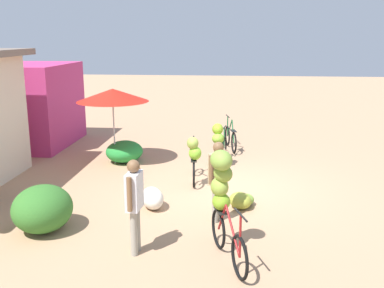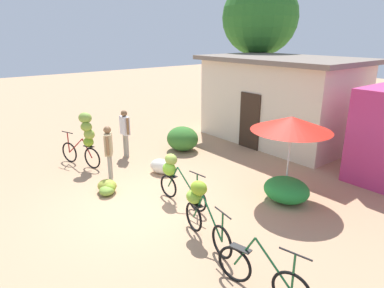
{
  "view_description": "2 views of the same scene",
  "coord_description": "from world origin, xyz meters",
  "px_view_note": "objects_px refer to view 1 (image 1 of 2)",
  "views": [
    {
      "loc": [
        -10.18,
        -0.24,
        3.5
      ],
      "look_at": [
        1.02,
        0.85,
        0.78
      ],
      "focal_mm": 42.24,
      "sensor_mm": 36.0,
      "label": 1
    },
    {
      "loc": [
        6.43,
        -3.76,
        3.97
      ],
      "look_at": [
        -0.15,
        1.53,
        1.24
      ],
      "focal_mm": 31.9,
      "sensor_mm": 36.0,
      "label": 2
    }
  ],
  "objects_px": {
    "person_vendor": "(134,197)",
    "bicycle_center_loaded": "(219,141)",
    "shop_pink": "(26,105)",
    "banana_pile_on_ground": "(242,200)",
    "market_umbrella": "(113,95)",
    "bicycle_near_pile": "(194,156)",
    "produce_sack": "(152,198)",
    "bicycle_leftmost": "(223,194)",
    "person_bystander": "(218,174)",
    "bicycle_by_shop": "(231,138)"
  },
  "relations": [
    {
      "from": "bicycle_leftmost",
      "to": "shop_pink",
      "type": "bearing_deg",
      "value": 43.03
    },
    {
      "from": "bicycle_by_shop",
      "to": "produce_sack",
      "type": "xyz_separation_m",
      "value": [
        -5.14,
        1.54,
        -0.14
      ]
    },
    {
      "from": "person_bystander",
      "to": "market_umbrella",
      "type": "bearing_deg",
      "value": 38.74
    },
    {
      "from": "produce_sack",
      "to": "person_vendor",
      "type": "distance_m",
      "value": 2.12
    },
    {
      "from": "shop_pink",
      "to": "bicycle_center_loaded",
      "type": "relative_size",
      "value": 1.92
    },
    {
      "from": "bicycle_leftmost",
      "to": "banana_pile_on_ground",
      "type": "height_order",
      "value": "bicycle_leftmost"
    },
    {
      "from": "produce_sack",
      "to": "person_vendor",
      "type": "relative_size",
      "value": 0.44
    },
    {
      "from": "person_vendor",
      "to": "person_bystander",
      "type": "relative_size",
      "value": 1.02
    },
    {
      "from": "bicycle_leftmost",
      "to": "bicycle_center_loaded",
      "type": "height_order",
      "value": "bicycle_leftmost"
    },
    {
      "from": "banana_pile_on_ground",
      "to": "person_bystander",
      "type": "height_order",
      "value": "person_bystander"
    },
    {
      "from": "market_umbrella",
      "to": "bicycle_leftmost",
      "type": "relative_size",
      "value": 1.2
    },
    {
      "from": "banana_pile_on_ground",
      "to": "bicycle_center_loaded",
      "type": "bearing_deg",
      "value": 11.06
    },
    {
      "from": "bicycle_leftmost",
      "to": "banana_pile_on_ground",
      "type": "distance_m",
      "value": 2.28
    },
    {
      "from": "bicycle_near_pile",
      "to": "produce_sack",
      "type": "bearing_deg",
      "value": 157.21
    },
    {
      "from": "bicycle_center_loaded",
      "to": "market_umbrella",
      "type": "bearing_deg",
      "value": 91.04
    },
    {
      "from": "bicycle_near_pile",
      "to": "produce_sack",
      "type": "distance_m",
      "value": 1.88
    },
    {
      "from": "shop_pink",
      "to": "person_vendor",
      "type": "bearing_deg",
      "value": -144.31
    },
    {
      "from": "bicycle_leftmost",
      "to": "produce_sack",
      "type": "bearing_deg",
      "value": 39.24
    },
    {
      "from": "shop_pink",
      "to": "bicycle_center_loaded",
      "type": "xyz_separation_m",
      "value": [
        -1.9,
        -6.31,
        -0.61
      ]
    },
    {
      "from": "bicycle_near_pile",
      "to": "person_vendor",
      "type": "relative_size",
      "value": 1.02
    },
    {
      "from": "bicycle_leftmost",
      "to": "bicycle_center_loaded",
      "type": "relative_size",
      "value": 1.05
    },
    {
      "from": "bicycle_near_pile",
      "to": "bicycle_by_shop",
      "type": "height_order",
      "value": "bicycle_near_pile"
    },
    {
      "from": "market_umbrella",
      "to": "bicycle_center_loaded",
      "type": "xyz_separation_m",
      "value": [
        0.05,
        -2.9,
        -1.22
      ]
    },
    {
      "from": "bicycle_by_shop",
      "to": "produce_sack",
      "type": "bearing_deg",
      "value": 163.34
    },
    {
      "from": "bicycle_center_loaded",
      "to": "person_vendor",
      "type": "height_order",
      "value": "person_vendor"
    },
    {
      "from": "produce_sack",
      "to": "bicycle_leftmost",
      "type": "bearing_deg",
      "value": -140.76
    },
    {
      "from": "banana_pile_on_ground",
      "to": "produce_sack",
      "type": "height_order",
      "value": "produce_sack"
    },
    {
      "from": "bicycle_leftmost",
      "to": "bicycle_by_shop",
      "type": "distance_m",
      "value": 7.01
    },
    {
      "from": "market_umbrella",
      "to": "person_bystander",
      "type": "relative_size",
      "value": 1.33
    },
    {
      "from": "shop_pink",
      "to": "banana_pile_on_ground",
      "type": "xyz_separation_m",
      "value": [
        -4.95,
        -6.9,
        -1.15
      ]
    },
    {
      "from": "bicycle_leftmost",
      "to": "bicycle_near_pile",
      "type": "bearing_deg",
      "value": 12.74
    },
    {
      "from": "shop_pink",
      "to": "person_bystander",
      "type": "xyz_separation_m",
      "value": [
        -5.72,
        -6.43,
        -0.35
      ]
    },
    {
      "from": "bicycle_near_pile",
      "to": "person_bystander",
      "type": "relative_size",
      "value": 1.03
    },
    {
      "from": "market_umbrella",
      "to": "bicycle_center_loaded",
      "type": "height_order",
      "value": "market_umbrella"
    },
    {
      "from": "produce_sack",
      "to": "person_bystander",
      "type": "xyz_separation_m",
      "value": [
        -0.53,
        -1.37,
        0.74
      ]
    },
    {
      "from": "produce_sack",
      "to": "bicycle_near_pile",
      "type": "bearing_deg",
      "value": -22.79
    },
    {
      "from": "shop_pink",
      "to": "produce_sack",
      "type": "bearing_deg",
      "value": -135.72
    },
    {
      "from": "shop_pink",
      "to": "person_vendor",
      "type": "relative_size",
      "value": 2.01
    },
    {
      "from": "shop_pink",
      "to": "bicycle_near_pile",
      "type": "bearing_deg",
      "value": -121.33
    },
    {
      "from": "bicycle_by_shop",
      "to": "bicycle_leftmost",
      "type": "bearing_deg",
      "value": 179.7
    },
    {
      "from": "shop_pink",
      "to": "market_umbrella",
      "type": "height_order",
      "value": "shop_pink"
    },
    {
      "from": "bicycle_near_pile",
      "to": "shop_pink",
      "type": "bearing_deg",
      "value": 58.67
    },
    {
      "from": "market_umbrella",
      "to": "banana_pile_on_ground",
      "type": "xyz_separation_m",
      "value": [
        -3.0,
        -3.49,
        -1.76
      ]
    },
    {
      "from": "bicycle_center_loaded",
      "to": "person_bystander",
      "type": "xyz_separation_m",
      "value": [
        -3.82,
        -0.13,
        0.26
      ]
    },
    {
      "from": "bicycle_near_pile",
      "to": "produce_sack",
      "type": "height_order",
      "value": "bicycle_near_pile"
    },
    {
      "from": "person_vendor",
      "to": "bicycle_center_loaded",
      "type": "bearing_deg",
      "value": -12.36
    },
    {
      "from": "person_bystander",
      "to": "bicycle_near_pile",
      "type": "bearing_deg",
      "value": 16.71
    },
    {
      "from": "banana_pile_on_ground",
      "to": "bicycle_leftmost",
      "type": "bearing_deg",
      "value": 170.8
    },
    {
      "from": "bicycle_by_shop",
      "to": "person_bystander",
      "type": "relative_size",
      "value": 1.02
    },
    {
      "from": "bicycle_center_loaded",
      "to": "shop_pink",
      "type": "bearing_deg",
      "value": 73.24
    }
  ]
}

